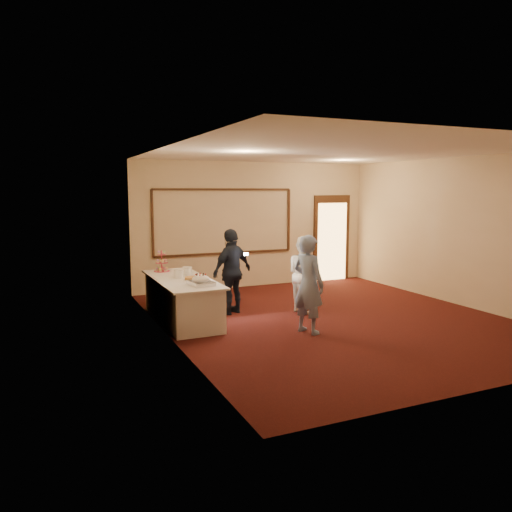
{
  "coord_description": "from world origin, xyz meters",
  "views": [
    {
      "loc": [
        -4.87,
        -7.54,
        2.35
      ],
      "look_at": [
        -1.24,
        0.65,
        1.15
      ],
      "focal_mm": 35.0,
      "sensor_mm": 36.0,
      "label": 1
    }
  ],
  "objects_px": {
    "buffet_table": "(182,299)",
    "tart": "(192,279)",
    "plate_stack_a": "(179,274)",
    "guest": "(232,271)",
    "man": "(308,284)",
    "woman": "(304,274)",
    "cupcake_stand": "(162,263)",
    "pavlova_tray": "(201,281)",
    "plate_stack_b": "(187,271)"
  },
  "relations": [
    {
      "from": "buffet_table",
      "to": "tart",
      "type": "bearing_deg",
      "value": -64.45
    },
    {
      "from": "plate_stack_a",
      "to": "guest",
      "type": "xyz_separation_m",
      "value": [
        1.05,
        0.06,
        -0.04
      ]
    },
    {
      "from": "man",
      "to": "woman",
      "type": "height_order",
      "value": "man"
    },
    {
      "from": "cupcake_stand",
      "to": "man",
      "type": "bearing_deg",
      "value": -53.66
    },
    {
      "from": "cupcake_stand",
      "to": "guest",
      "type": "bearing_deg",
      "value": -33.53
    },
    {
      "from": "woman",
      "to": "pavlova_tray",
      "type": "bearing_deg",
      "value": 95.62
    },
    {
      "from": "buffet_table",
      "to": "cupcake_stand",
      "type": "bearing_deg",
      "value": 98.79
    },
    {
      "from": "tart",
      "to": "guest",
      "type": "distance_m",
      "value": 0.98
    },
    {
      "from": "buffet_table",
      "to": "plate_stack_b",
      "type": "bearing_deg",
      "value": 58.23
    },
    {
      "from": "pavlova_tray",
      "to": "plate_stack_b",
      "type": "distance_m",
      "value": 1.05
    },
    {
      "from": "plate_stack_a",
      "to": "woman",
      "type": "bearing_deg",
      "value": -9.27
    },
    {
      "from": "cupcake_stand",
      "to": "woman",
      "type": "relative_size",
      "value": 0.3
    },
    {
      "from": "plate_stack_a",
      "to": "plate_stack_b",
      "type": "height_order",
      "value": "same"
    },
    {
      "from": "buffet_table",
      "to": "plate_stack_a",
      "type": "height_order",
      "value": "plate_stack_a"
    },
    {
      "from": "plate_stack_a",
      "to": "man",
      "type": "distance_m",
      "value": 2.39
    },
    {
      "from": "tart",
      "to": "woman",
      "type": "xyz_separation_m",
      "value": [
        2.21,
        -0.05,
        -0.06
      ]
    },
    {
      "from": "plate_stack_b",
      "to": "guest",
      "type": "relative_size",
      "value": 0.11
    },
    {
      "from": "tart",
      "to": "man",
      "type": "height_order",
      "value": "man"
    },
    {
      "from": "buffet_table",
      "to": "woman",
      "type": "distance_m",
      "value": 2.37
    },
    {
      "from": "tart",
      "to": "guest",
      "type": "xyz_separation_m",
      "value": [
        0.9,
        0.4,
        0.01
      ]
    },
    {
      "from": "buffet_table",
      "to": "man",
      "type": "relative_size",
      "value": 1.49
    },
    {
      "from": "tart",
      "to": "man",
      "type": "relative_size",
      "value": 0.19
    },
    {
      "from": "pavlova_tray",
      "to": "plate_stack_b",
      "type": "bearing_deg",
      "value": 86.29
    },
    {
      "from": "pavlova_tray",
      "to": "woman",
      "type": "relative_size",
      "value": 0.35
    },
    {
      "from": "buffet_table",
      "to": "woman",
      "type": "bearing_deg",
      "value": -7.31
    },
    {
      "from": "cupcake_stand",
      "to": "tart",
      "type": "bearing_deg",
      "value": -77.35
    },
    {
      "from": "buffet_table",
      "to": "tart",
      "type": "relative_size",
      "value": 8.0
    },
    {
      "from": "buffet_table",
      "to": "woman",
      "type": "height_order",
      "value": "woman"
    },
    {
      "from": "man",
      "to": "guest",
      "type": "bearing_deg",
      "value": 1.11
    },
    {
      "from": "buffet_table",
      "to": "cupcake_stand",
      "type": "xyz_separation_m",
      "value": [
        -0.14,
        0.91,
        0.54
      ]
    },
    {
      "from": "buffet_table",
      "to": "plate_stack_b",
      "type": "xyz_separation_m",
      "value": [
        0.19,
        0.31,
        0.46
      ]
    },
    {
      "from": "pavlova_tray",
      "to": "woman",
      "type": "bearing_deg",
      "value": 11.34
    },
    {
      "from": "cupcake_stand",
      "to": "guest",
      "type": "distance_m",
      "value": 1.4
    },
    {
      "from": "buffet_table",
      "to": "plate_stack_a",
      "type": "distance_m",
      "value": 0.47
    },
    {
      "from": "plate_stack_b",
      "to": "man",
      "type": "distance_m",
      "value": 2.41
    },
    {
      "from": "man",
      "to": "guest",
      "type": "relative_size",
      "value": 1.0
    },
    {
      "from": "pavlova_tray",
      "to": "man",
      "type": "distance_m",
      "value": 1.78
    },
    {
      "from": "man",
      "to": "woman",
      "type": "bearing_deg",
      "value": -46.57
    },
    {
      "from": "pavlova_tray",
      "to": "plate_stack_b",
      "type": "height_order",
      "value": "pavlova_tray"
    },
    {
      "from": "plate_stack_b",
      "to": "tart",
      "type": "bearing_deg",
      "value": -97.3
    },
    {
      "from": "cupcake_stand",
      "to": "man",
      "type": "xyz_separation_m",
      "value": [
        1.83,
        -2.49,
        -0.12
      ]
    },
    {
      "from": "plate_stack_b",
      "to": "woman",
      "type": "xyz_separation_m",
      "value": [
        2.13,
        -0.61,
        -0.11
      ]
    },
    {
      "from": "buffet_table",
      "to": "guest",
      "type": "bearing_deg",
      "value": 8.03
    },
    {
      "from": "plate_stack_b",
      "to": "cupcake_stand",
      "type": "bearing_deg",
      "value": 118.92
    },
    {
      "from": "plate_stack_b",
      "to": "man",
      "type": "xyz_separation_m",
      "value": [
        1.5,
        -1.89,
        -0.03
      ]
    },
    {
      "from": "cupcake_stand",
      "to": "plate_stack_a",
      "type": "height_order",
      "value": "cupcake_stand"
    },
    {
      "from": "cupcake_stand",
      "to": "guest",
      "type": "xyz_separation_m",
      "value": [
        1.16,
        -0.77,
        -0.12
      ]
    },
    {
      "from": "buffet_table",
      "to": "guest",
      "type": "relative_size",
      "value": 1.49
    },
    {
      "from": "buffet_table",
      "to": "cupcake_stand",
      "type": "height_order",
      "value": "cupcake_stand"
    },
    {
      "from": "plate_stack_a",
      "to": "man",
      "type": "height_order",
      "value": "man"
    }
  ]
}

